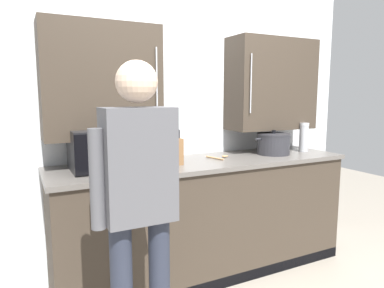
{
  "coord_description": "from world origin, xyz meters",
  "views": [
    {
      "loc": [
        -1.36,
        -1.78,
        1.48
      ],
      "look_at": [
        -0.15,
        0.6,
        1.1
      ],
      "focal_mm": 32.65,
      "sensor_mm": 36.0,
      "label": 1
    }
  ],
  "objects": [
    {
      "name": "wooden_spoon",
      "position": [
        0.16,
        0.69,
        0.96
      ],
      "size": [
        0.19,
        0.19,
        0.02
      ],
      "color": "tan",
      "rests_on": "counter_unit"
    },
    {
      "name": "knife_block",
      "position": [
        -0.3,
        0.63,
        1.06
      ],
      "size": [
        0.11,
        0.15,
        0.29
      ],
      "color": "brown",
      "rests_on": "counter_unit"
    },
    {
      "name": "back_wall_tiled",
      "position": [
        0.0,
        0.95,
        1.38
      ],
      "size": [
        3.41,
        0.44,
        2.55
      ],
      "color": "silver",
      "rests_on": "ground_plane"
    },
    {
      "name": "counter_unit",
      "position": [
        0.0,
        0.65,
        0.48
      ],
      "size": [
        2.47,
        0.66,
        0.95
      ],
      "color": "#3D3328",
      "rests_on": "ground_plane"
    },
    {
      "name": "person_figure",
      "position": [
        -0.84,
        -0.18,
        0.98
      ],
      "size": [
        0.44,
        0.66,
        1.64
      ],
      "color": "#282D3D",
      "rests_on": "ground_plane"
    },
    {
      "name": "microwave_oven",
      "position": [
        -0.8,
        0.69,
        1.1
      ],
      "size": [
        0.52,
        0.41,
        0.29
      ],
      "color": "black",
      "rests_on": "counter_unit"
    },
    {
      "name": "thermos_flask",
      "position": [
        1.03,
        0.63,
        1.09
      ],
      "size": [
        0.09,
        0.09,
        0.27
      ],
      "color": "#B7BABF",
      "rests_on": "counter_unit"
    },
    {
      "name": "stock_pot",
      "position": [
        0.69,
        0.64,
        1.05
      ],
      "size": [
        0.39,
        0.3,
        0.22
      ],
      "color": "#2D2D33",
      "rests_on": "counter_unit"
    }
  ]
}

